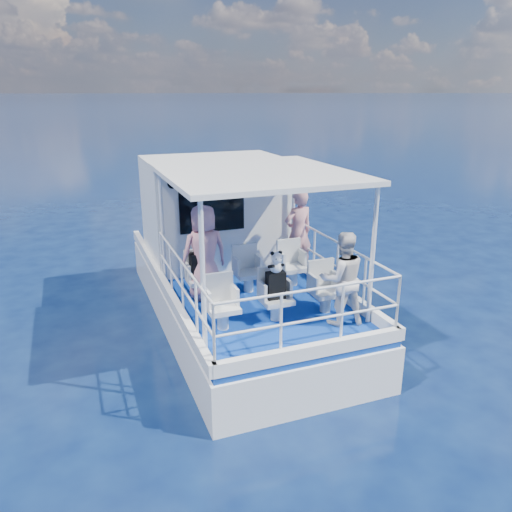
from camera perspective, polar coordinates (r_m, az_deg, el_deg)
The scene contains 20 objects.
ground at distance 9.50m, azimuth -0.41°, elevation -9.46°, with size 2000.00×2000.00×0.00m, color #08153B.
hull at distance 10.34m, azimuth -2.37°, elevation -7.03°, with size 3.00×7.00×1.60m, color white.
deck at distance 10.01m, azimuth -2.43°, elevation -2.63°, with size 2.90×6.90×0.10m, color navy.
cabin at distance 10.86m, azimuth -4.71°, elevation 5.36°, with size 2.85×2.00×2.20m, color white.
canopy at distance 8.31m, azimuth 0.03°, elevation 9.42°, with size 3.00×3.20×0.08m, color white.
canopy_posts at distance 8.52m, azimuth 0.15°, elevation 1.78°, with size 2.77×2.97×2.20m.
railings at distance 8.43m, azimuth 0.94°, elevation -2.73°, with size 2.84×3.59×1.00m, color white, non-canonical shape.
seat_port_fwd at distance 8.97m, azimuth -6.28°, elevation -3.63°, with size 0.48×0.46×0.38m, color silver.
seat_center_fwd at distance 9.22m, azimuth -0.87°, elevation -2.90°, with size 0.48×0.46×0.38m, color silver.
seat_stbd_fwd at distance 9.54m, azimuth 4.22°, elevation -2.20°, with size 0.48×0.46×0.38m, color silver.
seat_port_aft at distance 7.82m, azimuth -3.81°, elevation -6.98°, with size 0.48×0.46×0.38m, color silver.
seat_center_aft at distance 8.10m, azimuth 2.31°, elevation -6.02°, with size 0.48×0.46×0.38m, color silver.
seat_stbd_aft at distance 8.47m, azimuth 7.94°, elevation -5.07°, with size 0.48×0.46×0.38m, color silver.
passenger_port_fwd at distance 8.74m, azimuth -5.94°, elevation 0.37°, with size 0.63×0.45×1.70m, color pink.
passenger_stbd_fwd at distance 9.94m, azimuth 4.84°, elevation 2.68°, with size 0.63×0.41×1.71m, color #D88B8E.
passenger_stbd_aft at distance 7.88m, azimuth 9.82°, elevation -2.56°, with size 0.73×0.57×1.51m, color silver.
backpack_port at distance 8.81m, azimuth -6.39°, elevation -1.10°, with size 0.36×0.20×0.47m, color black.
backpack_center at distance 7.93m, azimuth 2.26°, elevation -3.35°, with size 0.30×0.17×0.44m, color black.
compact_camera at distance 8.72m, azimuth -6.43°, elevation 0.53°, with size 0.10×0.06×0.06m, color black.
panda at distance 7.77m, azimuth 2.32°, elevation -0.69°, with size 0.23×0.19×0.35m, color white, non-canonical shape.
Camera 1 is at (-2.93, -7.87, 4.43)m, focal length 35.00 mm.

